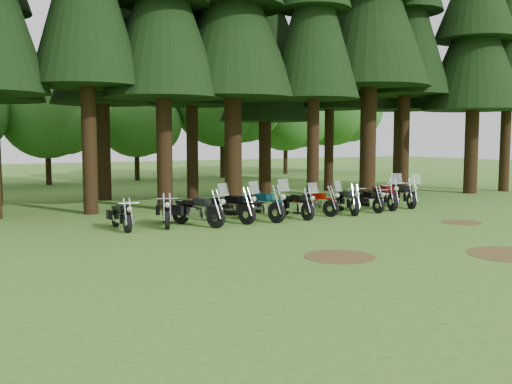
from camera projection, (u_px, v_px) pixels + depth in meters
ground at (375, 235)px, 17.58m from camera, size 120.00×120.00×0.00m
pine_front_9 at (476, 16)px, 30.43m from camera, size 5.44×5.44×15.89m
pine_front_10 at (511, 0)px, 31.45m from camera, size 4.25×4.25×17.69m
pine_back_3 at (191, 0)px, 27.62m from camera, size 4.35×4.35×16.20m
pine_back_4 at (265, 39)px, 30.23m from camera, size 4.94×4.94×13.78m
pine_back_5 at (330, 16)px, 31.78m from camera, size 3.94×3.94×16.33m
pine_back_6 at (401, 23)px, 34.36m from camera, size 4.59×4.59×16.58m
decid_3 at (52, 115)px, 36.39m from camera, size 6.12×5.95×7.65m
decid_4 at (141, 119)px, 40.59m from camera, size 5.93×5.76×7.41m
decid_5 at (228, 96)px, 43.27m from camera, size 8.45×8.21×10.56m
decid_6 at (290, 112)px, 47.77m from camera, size 7.06×6.86×8.82m
decid_7 at (335, 102)px, 49.84m from camera, size 8.44×8.20×10.55m
dirt_patch_0 at (339, 257)px, 14.35m from camera, size 1.80×1.80×0.01m
dirt_patch_1 at (461, 222)px, 20.27m from camera, size 1.40×1.40×0.01m
dirt_patch_2 at (511, 254)px, 14.64m from camera, size 2.20×2.20×0.01m
motorcycle_0 at (121, 217)px, 18.64m from camera, size 0.30×2.02×0.82m
motorcycle_1 at (166, 213)px, 19.44m from camera, size 0.83×2.11×0.89m
motorcycle_2 at (198, 211)px, 19.41m from camera, size 1.17×2.33×1.51m
motorcycle_3 at (230, 208)px, 20.26m from camera, size 1.05×2.37×1.51m
motorcycle_4 at (260, 206)px, 20.73m from camera, size 0.84×2.51×1.58m
motorcycle_5 at (295, 206)px, 21.38m from camera, size 0.42×2.22×1.40m
motorcycle_6 at (314, 203)px, 22.16m from camera, size 1.07×2.16×1.40m
motorcycle_7 at (347, 202)px, 22.73m from camera, size 0.87×2.18×0.92m
motorcycle_8 at (366, 201)px, 23.36m from camera, size 0.29×1.99×0.81m
motorcycle_9 at (384, 196)px, 24.28m from camera, size 1.10×2.46×1.58m
motorcycle_10 at (404, 195)px, 24.97m from camera, size 1.11×2.33×1.50m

